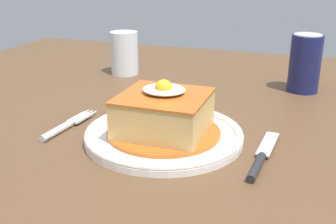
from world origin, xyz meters
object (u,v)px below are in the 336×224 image
object	(u,v)px
main_plate	(164,134)
fork	(65,126)
soda_can	(305,63)
drinking_glass	(124,56)
knife	(260,160)

from	to	relation	value
main_plate	fork	distance (m)	0.17
main_plate	fork	world-z (taller)	main_plate
soda_can	drinking_glass	size ratio (longest dim) A/B	1.18
knife	soda_can	size ratio (longest dim) A/B	1.34
main_plate	fork	size ratio (longest dim) A/B	1.78
main_plate	drinking_glass	xyz separation A→B (m)	(-0.23, 0.35, 0.04)
knife	drinking_glass	distance (m)	0.54
fork	knife	size ratio (longest dim) A/B	0.86
drinking_glass	main_plate	bearing A→B (deg)	-56.54
fork	main_plate	bearing A→B (deg)	5.70
soda_can	drinking_glass	distance (m)	0.43
main_plate	knife	bearing A→B (deg)	-12.04
soda_can	main_plate	bearing A→B (deg)	-119.63
knife	soda_can	xyz separation A→B (m)	(0.04, 0.38, 0.06)
main_plate	soda_can	xyz separation A→B (m)	(0.20, 0.34, 0.05)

